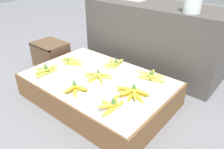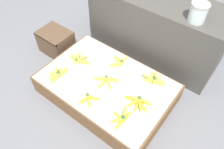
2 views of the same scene
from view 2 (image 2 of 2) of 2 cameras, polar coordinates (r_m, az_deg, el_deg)
The scene contains 13 objects.
ground_plane at distance 2.24m, azimuth -1.40°, elevation -5.26°, with size 10.00×10.00×0.00m, color slate.
display_platform at distance 2.16m, azimuth -1.46°, elevation -3.57°, with size 1.24×0.82×0.22m.
back_vendor_table at distance 2.49m, azimuth 11.35°, elevation 11.98°, with size 1.46×0.54×0.71m.
wooden_crate at distance 2.67m, azimuth -14.39°, elevation 8.28°, with size 0.36×0.29×0.28m.
banana_bunch_front_left at distance 2.15m, azimuth -13.99°, elevation 0.18°, with size 0.14×0.23×0.11m.
banana_bunch_front_midleft at distance 1.93m, azimuth -6.15°, elevation -6.28°, with size 0.16×0.17×0.10m.
banana_bunch_front_midright at distance 1.81m, azimuth 2.59°, elevation -11.31°, with size 0.15×0.22×0.11m.
banana_bunch_middle_left at distance 2.26m, azimuth -8.65°, elevation 3.95°, with size 0.28×0.16×0.08m.
banana_bunch_middle_midleft at distance 2.04m, azimuth -1.51°, elevation -1.55°, with size 0.24×0.21×0.08m.
banana_bunch_middle_midright at distance 1.91m, azimuth 6.85°, elevation -7.09°, with size 0.26×0.18×0.10m.
banana_bunch_back_midleft at distance 2.20m, azimuth 2.05°, elevation 3.39°, with size 0.15×0.22×0.10m.
banana_bunch_back_midright at distance 2.08m, azimuth 11.01°, elevation -1.28°, with size 0.25×0.17×0.11m.
glass_jar at distance 2.02m, azimuth 21.61°, elevation 14.87°, with size 0.15×0.15×0.16m.
Camera 2 is at (0.84, -1.00, 1.82)m, focal length 35.00 mm.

